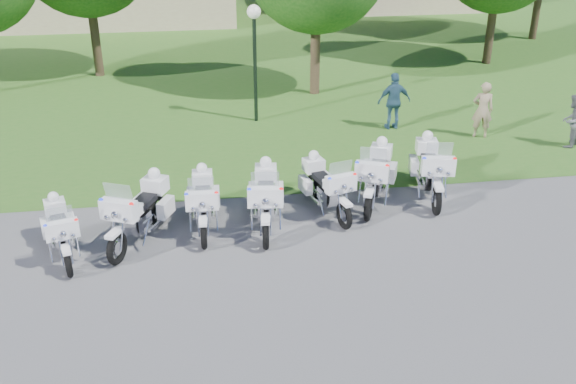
{
  "coord_description": "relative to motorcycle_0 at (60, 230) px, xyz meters",
  "views": [
    {
      "loc": [
        -1.49,
        -11.52,
        7.12
      ],
      "look_at": [
        0.41,
        1.2,
        0.95
      ],
      "focal_mm": 40.0,
      "sensor_mm": 36.0,
      "label": 1
    }
  ],
  "objects": [
    {
      "name": "lamp_post",
      "position": [
        4.95,
        7.98,
        2.28
      ],
      "size": [
        0.44,
        0.44,
        3.79
      ],
      "color": "black",
      "rests_on": "ground"
    },
    {
      "name": "motorcycle_4",
      "position": [
        5.93,
        1.21,
        0.05
      ],
      "size": [
        1.12,
        2.3,
        1.57
      ],
      "rotation": [
        0.0,
        0.0,
        3.39
      ],
      "color": "black",
      "rests_on": "ground"
    },
    {
      "name": "motorcycle_3",
      "position": [
        4.42,
        0.69,
        0.1
      ],
      "size": [
        1.01,
        2.51,
        1.69
      ],
      "rotation": [
        0.0,
        0.0,
        3.02
      ],
      "color": "black",
      "rests_on": "ground"
    },
    {
      "name": "motorcycle_0",
      "position": [
        0.0,
        0.0,
        0.0
      ],
      "size": [
        1.08,
        2.11,
        1.45
      ],
      "rotation": [
        0.0,
        0.0,
        3.42
      ],
      "color": "black",
      "rests_on": "ground"
    },
    {
      "name": "motorcycle_6",
      "position": [
        8.69,
        1.68,
        0.12
      ],
      "size": [
        1.15,
        2.56,
        1.74
      ],
      "rotation": [
        0.0,
        0.0,
        2.96
      ],
      "color": "black",
      "rests_on": "ground"
    },
    {
      "name": "bystander_a",
      "position": [
        11.69,
        5.42,
        0.27
      ],
      "size": [
        0.73,
        0.59,
        1.75
      ],
      "primitive_type": "imported",
      "rotation": [
        0.0,
        0.0,
        2.85
      ],
      "color": "#9C846A",
      "rests_on": "ground"
    },
    {
      "name": "motorcycle_5",
      "position": [
        7.24,
        1.55,
        0.12
      ],
      "size": [
        1.49,
        2.4,
        1.73
      ],
      "rotation": [
        0.0,
        0.0,
        2.72
      ],
      "color": "black",
      "rests_on": "ground"
    },
    {
      "name": "grass_lawn",
      "position": [
        4.47,
        26.19,
        -0.6
      ],
      "size": [
        100.0,
        48.0,
        0.01
      ],
      "primitive_type": "cube",
      "color": "#346B21",
      "rests_on": "ground"
    },
    {
      "name": "ground",
      "position": [
        4.47,
        -0.81,
        -0.61
      ],
      "size": [
        100.0,
        100.0,
        0.0
      ],
      "primitive_type": "plane",
      "color": "#5C5B61",
      "rests_on": "ground"
    },
    {
      "name": "motorcycle_2",
      "position": [
        3.0,
        0.82,
        0.05
      ],
      "size": [
        0.79,
        2.33,
        1.56
      ],
      "rotation": [
        0.0,
        0.0,
        3.11
      ],
      "color": "black",
      "rests_on": "ground"
    },
    {
      "name": "motorcycle_1",
      "position": [
        1.61,
        0.45,
        0.1
      ],
      "size": [
        1.48,
        2.36,
        1.7
      ],
      "rotation": [
        0.0,
        0.0,
        2.71
      ],
      "color": "black",
      "rests_on": "ground"
    },
    {
      "name": "bystander_b",
      "position": [
        13.98,
        4.26,
        0.2
      ],
      "size": [
        1.0,
        0.97,
        1.62
      ],
      "primitive_type": "imported",
      "rotation": [
        0.0,
        0.0,
        -2.46
      ],
      "color": "slate",
      "rests_on": "ground"
    },
    {
      "name": "bystander_c",
      "position": [
        9.22,
        6.57,
        0.31
      ],
      "size": [
        1.09,
        0.49,
        1.82
      ],
      "primitive_type": "imported",
      "rotation": [
        0.0,
        0.0,
        3.18
      ],
      "color": "#2E536E",
      "rests_on": "ground"
    }
  ]
}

